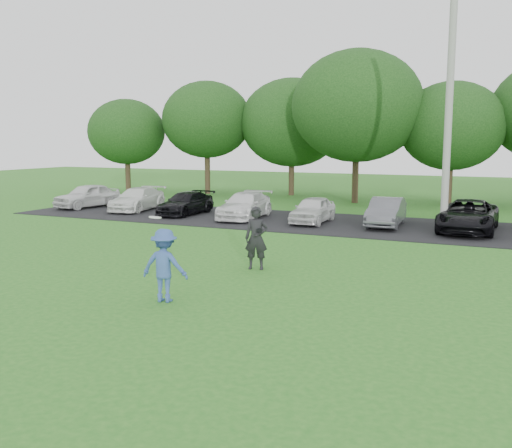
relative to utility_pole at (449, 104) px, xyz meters
The scene contains 7 objects.
ground 13.98m from the utility_pole, 107.52° to the right, with size 100.00×100.00×0.00m, color #256E1F.
parking_lot 6.31m from the utility_pole, behind, with size 32.00×6.50×0.03m, color black.
utility_pole is the anchor object (origin of this frame).
frisbee_player 14.00m from the utility_pole, 109.71° to the right, with size 1.14×0.77×1.95m.
camera_bystander 10.50m from the utility_pole, 114.35° to the right, with size 0.73×0.57×1.76m.
parked_cars 5.87m from the utility_pole, behind, with size 30.70×4.59×1.26m.
tree_row 10.57m from the utility_pole, 103.27° to the left, with size 42.39×9.85×8.64m.
Camera 1 is at (6.42, -10.54, 3.57)m, focal length 40.00 mm.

